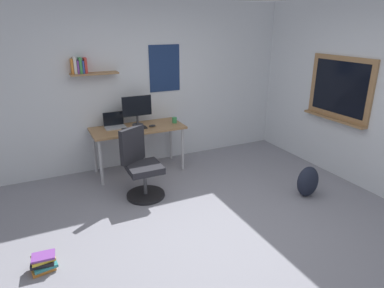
# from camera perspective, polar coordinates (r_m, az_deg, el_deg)

# --- Properties ---
(ground_plane) EXTENTS (5.20, 5.20, 0.00)m
(ground_plane) POSITION_cam_1_polar(r_m,az_deg,el_deg) (3.94, 5.03, -14.95)
(ground_plane) COLOR gray
(ground_plane) RESTS_ON ground
(wall_back) EXTENTS (5.00, 0.30, 2.60)m
(wall_back) POSITION_cam_1_polar(r_m,az_deg,el_deg) (5.55, -7.68, 9.98)
(wall_back) COLOR silver
(wall_back) RESTS_ON ground
(desk) EXTENTS (1.41, 0.62, 0.73)m
(desk) POSITION_cam_1_polar(r_m,az_deg,el_deg) (5.26, -9.18, 2.06)
(desk) COLOR #997047
(desk) RESTS_ON ground
(office_chair) EXTENTS (0.55, 0.56, 0.95)m
(office_chair) POSITION_cam_1_polar(r_m,az_deg,el_deg) (4.57, -8.67, -4.05)
(office_chair) COLOR black
(office_chair) RESTS_ON ground
(laptop) EXTENTS (0.31, 0.21, 0.23)m
(laptop) POSITION_cam_1_polar(r_m,az_deg,el_deg) (5.28, -13.02, 3.35)
(laptop) COLOR #ADAFB5
(laptop) RESTS_ON desk
(monitor_primary) EXTENTS (0.46, 0.17, 0.46)m
(monitor_primary) POSITION_cam_1_polar(r_m,az_deg,el_deg) (5.27, -9.34, 5.98)
(monitor_primary) COLOR #38383D
(monitor_primary) RESTS_ON desk
(keyboard) EXTENTS (0.37, 0.13, 0.02)m
(keyboard) POSITION_cam_1_polar(r_m,az_deg,el_deg) (5.14, -9.72, 2.61)
(keyboard) COLOR black
(keyboard) RESTS_ON desk
(computer_mouse) EXTENTS (0.10, 0.06, 0.03)m
(computer_mouse) POSITION_cam_1_polar(r_m,az_deg,el_deg) (5.22, -6.78, 3.10)
(computer_mouse) COLOR #262628
(computer_mouse) RESTS_ON desk
(coffee_mug) EXTENTS (0.08, 0.08, 0.09)m
(coffee_mug) POSITION_cam_1_polar(r_m,az_deg,el_deg) (5.39, -2.99, 4.08)
(coffee_mug) COLOR #338C4C
(coffee_mug) RESTS_ON desk
(backpack) EXTENTS (0.32, 0.22, 0.43)m
(backpack) POSITION_cam_1_polar(r_m,az_deg,el_deg) (4.85, 19.07, -6.04)
(backpack) COLOR #1E2333
(backpack) RESTS_ON ground
(book_stack_on_floor) EXTENTS (0.25, 0.19, 0.16)m
(book_stack_on_floor) POSITION_cam_1_polar(r_m,az_deg,el_deg) (3.71, -23.92, -17.94)
(book_stack_on_floor) COLOR orange
(book_stack_on_floor) RESTS_ON ground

